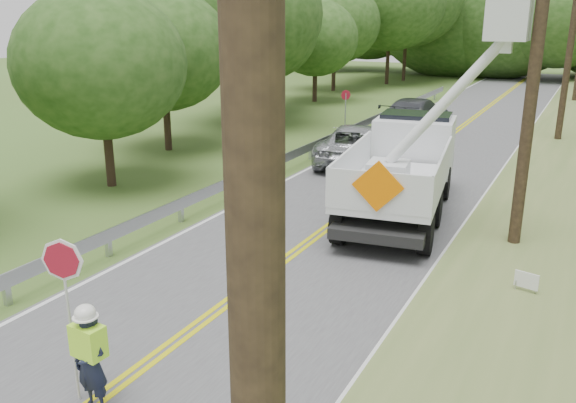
% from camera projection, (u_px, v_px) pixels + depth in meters
% --- Properties ---
extents(ground, '(140.00, 140.00, 0.00)m').
position_uv_depth(ground, '(124.00, 382.00, 9.98)').
color(ground, '#4A5C26').
rests_on(ground, ground).
extents(road, '(7.20, 96.00, 0.03)m').
position_uv_depth(road, '(388.00, 182.00, 21.84)').
color(road, '#4B4B4D').
rests_on(road, ground).
extents(guardrail, '(0.18, 48.00, 0.77)m').
position_uv_depth(guardrail, '(301.00, 152.00, 24.21)').
color(guardrail, '#A3A6AB').
rests_on(guardrail, ground).
extents(utility_poles, '(1.60, 43.30, 10.00)m').
position_uv_depth(utility_poles, '(562.00, 33.00, 20.62)').
color(utility_poles, black).
rests_on(utility_poles, ground).
extents(treeline_left, '(11.32, 56.40, 11.77)m').
position_uv_depth(treeline_left, '(332.00, 12.00, 41.09)').
color(treeline_left, '#332319').
rests_on(treeline_left, ground).
extents(treeline_horizon, '(56.55, 14.82, 11.82)m').
position_uv_depth(treeline_horizon, '(555.00, 19.00, 55.08)').
color(treeline_horizon, '#1F4212').
rests_on(treeline_horizon, ground).
extents(flagger, '(1.09, 0.45, 2.74)m').
position_uv_depth(flagger, '(89.00, 355.00, 8.95)').
color(flagger, '#191E33').
rests_on(flagger, road).
extents(bucket_truck, '(5.12, 8.03, 7.43)m').
position_uv_depth(bucket_truck, '(411.00, 157.00, 18.50)').
color(bucket_truck, black).
rests_on(bucket_truck, road).
extents(suv_silver, '(3.64, 6.11, 1.59)m').
position_uv_depth(suv_silver, '(357.00, 143.00, 24.55)').
color(suv_silver, '#A2A6A9').
rests_on(suv_silver, road).
extents(suv_darkgrey, '(2.49, 6.02, 1.74)m').
position_uv_depth(suv_darkgrey, '(415.00, 114.00, 31.26)').
color(suv_darkgrey, '#393C41').
rests_on(suv_darkgrey, road).
extents(stop_sign_permanent, '(0.37, 0.38, 2.37)m').
position_uv_depth(stop_sign_permanent, '(345.00, 106.00, 29.41)').
color(stop_sign_permanent, '#A3A6AB').
rests_on(stop_sign_permanent, ground).
extents(yard_sign, '(0.50, 0.14, 0.73)m').
position_uv_depth(yard_sign, '(526.00, 282.00, 12.50)').
color(yard_sign, white).
rests_on(yard_sign, ground).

